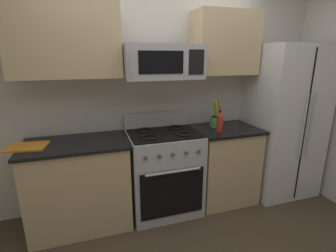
{
  "coord_description": "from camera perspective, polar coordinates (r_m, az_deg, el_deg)",
  "views": [
    {
      "loc": [
        -0.73,
        -1.8,
        1.7
      ],
      "look_at": [
        0.01,
        0.5,
        1.03
      ],
      "focal_mm": 26.44,
      "sensor_mm": 36.0,
      "label": 1
    }
  ],
  "objects": [
    {
      "name": "ground_plane",
      "position": [
        2.59,
        3.52,
        -25.68
      ],
      "size": [
        16.0,
        16.0,
        0.0
      ],
      "primitive_type": "plane",
      "color": "#473828"
    },
    {
      "name": "wall_back",
      "position": [
        2.91,
        -3.19,
        7.58
      ],
      "size": [
        8.0,
        0.1,
        2.6
      ],
      "primitive_type": "cube",
      "color": "beige",
      "rests_on": "ground"
    },
    {
      "name": "counter_left",
      "position": [
        2.73,
        -19.61,
        -12.62
      ],
      "size": [
        1.0,
        0.6,
        0.91
      ],
      "color": "tan",
      "rests_on": "ground"
    },
    {
      "name": "range_oven",
      "position": [
        2.81,
        -0.98,
        -10.35
      ],
      "size": [
        0.76,
        0.64,
        1.09
      ],
      "color": "#B2B5BA",
      "rests_on": "ground"
    },
    {
      "name": "counter_right",
      "position": [
        3.1,
        12.69,
        -8.52
      ],
      "size": [
        0.74,
        0.6,
        0.91
      ],
      "color": "tan",
      "rests_on": "ground"
    },
    {
      "name": "refrigerator",
      "position": [
        3.41,
        24.93,
        0.88
      ],
      "size": [
        0.82,
        0.71,
        1.85
      ],
      "color": "silver",
      "rests_on": "ground"
    },
    {
      "name": "microwave",
      "position": [
        2.56,
        -1.29,
        14.55
      ],
      "size": [
        0.78,
        0.44,
        0.33
      ],
      "color": "#B2B5BA"
    },
    {
      "name": "upper_cabinets_left",
      "position": [
        2.58,
        -22.59,
        17.72
      ],
      "size": [
        0.99,
        0.34,
        0.68
      ],
      "color": "tan"
    },
    {
      "name": "upper_cabinets_right",
      "position": [
        2.98,
        12.93,
        18.03
      ],
      "size": [
        0.73,
        0.34,
        0.68
      ],
      "color": "tan"
    },
    {
      "name": "utensil_crock",
      "position": [
        2.97,
        11.15,
        1.23
      ],
      "size": [
        0.15,
        0.15,
        0.34
      ],
      "color": "#59AD66",
      "rests_on": "counter_right"
    },
    {
      "name": "cutting_board",
      "position": [
        2.6,
        -29.77,
        -4.16
      ],
      "size": [
        0.37,
        0.29,
        0.02
      ],
      "primitive_type": "cube",
      "rotation": [
        0.0,
        0.0,
        -0.14
      ],
      "color": "orange",
      "rests_on": "counter_left"
    },
    {
      "name": "bottle_hot_sauce",
      "position": [
        2.77,
        11.82,
        0.94
      ],
      "size": [
        0.07,
        0.07,
        0.24
      ],
      "color": "red",
      "rests_on": "counter_right"
    }
  ]
}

